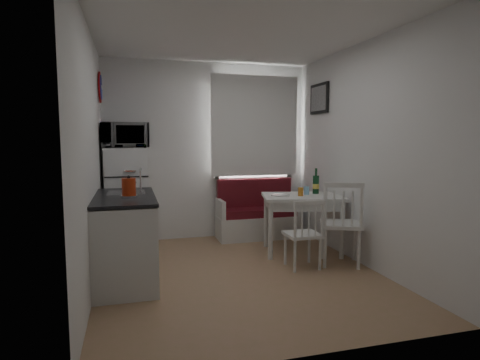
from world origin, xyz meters
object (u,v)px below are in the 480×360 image
object	(u,v)px
dining_table	(302,202)
chair_left	(306,227)
fridge	(127,199)
wine_bottle	(316,181)
kettle	(129,187)
bench	(257,218)
kitchen_counter	(125,237)
microwave	(125,135)
chair_right	(345,214)

from	to	relation	value
dining_table	chair_left	distance (m)	0.72
fridge	wine_bottle	world-z (taller)	fridge
dining_table	wine_bottle	bearing A→B (deg)	36.61
chair_left	kettle	xyz separation A→B (m)	(-1.91, 0.02, 0.51)
dining_table	chair_left	world-z (taller)	chair_left
bench	chair_left	xyz separation A→B (m)	(0.07, -1.57, 0.21)
kettle	kitchen_counter	bearing A→B (deg)	104.30
bench	microwave	distance (m)	2.26
dining_table	microwave	distance (m)	2.48
dining_table	fridge	xyz separation A→B (m)	(-2.19, 0.81, 0.01)
dining_table	microwave	world-z (taller)	microwave
kitchen_counter	bench	distance (m)	2.33
kettle	wine_bottle	size ratio (longest dim) A/B	0.64
chair_right	wine_bottle	bearing A→B (deg)	113.02
bench	kettle	xyz separation A→B (m)	(-1.85, -1.55, 0.72)
bench	fridge	distance (m)	1.92
wine_bottle	bench	bearing A→B (deg)	124.13
microwave	wine_bottle	distance (m)	2.59
chair_left	bench	bearing A→B (deg)	92.68
kitchen_counter	chair_right	distance (m)	2.47
bench	dining_table	bearing A→B (deg)	-70.87
fridge	kettle	size ratio (longest dim) A/B	6.31
bench	wine_bottle	xyz separation A→B (m)	(0.55, -0.82, 0.64)
dining_table	wine_bottle	world-z (taller)	wine_bottle
chair_right	kitchen_counter	bearing A→B (deg)	-162.52
bench	chair_right	bearing A→B (deg)	-70.79
fridge	microwave	world-z (taller)	microwave
bench	chair_left	distance (m)	1.59
dining_table	fridge	distance (m)	2.34
kitchen_counter	chair_left	world-z (taller)	kitchen_counter
kitchen_counter	chair_right	xyz separation A→B (m)	(2.45, -0.24, 0.16)
chair_left	kettle	distance (m)	1.98
microwave	wine_bottle	size ratio (longest dim) A/B	1.75
kitchen_counter	kettle	distance (m)	0.59
kitchen_counter	microwave	bearing A→B (deg)	89.06
kitchen_counter	wine_bottle	size ratio (longest dim) A/B	3.89
kettle	wine_bottle	xyz separation A→B (m)	(2.40, 0.73, -0.08)
chair_left	microwave	world-z (taller)	microwave
bench	wine_bottle	size ratio (longest dim) A/B	3.60
fridge	microwave	distance (m)	0.85
chair_left	fridge	distance (m)	2.44
bench	kettle	distance (m)	2.51
kitchen_counter	dining_table	size ratio (longest dim) A/B	1.15
bench	microwave	size ratio (longest dim) A/B	2.05
chair_right	kettle	bearing A→B (deg)	-158.02
fridge	kettle	xyz separation A→B (m)	(0.03, -1.44, 0.32)
kitchen_counter	microwave	distance (m)	1.61
kettle	wine_bottle	distance (m)	2.51
fridge	kettle	distance (m)	1.47
chair_right	microwave	bearing A→B (deg)	172.51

